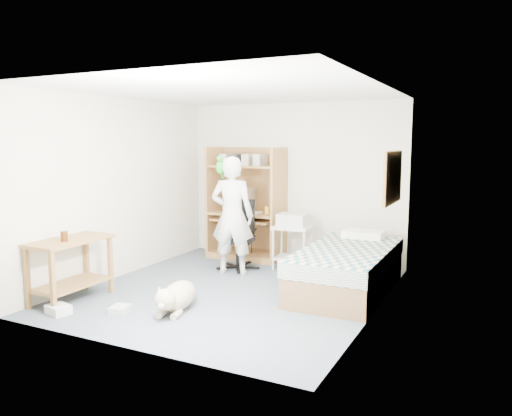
{
  "coord_description": "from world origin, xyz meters",
  "views": [
    {
      "loc": [
        3.0,
        -5.4,
        1.89
      ],
      "look_at": [
        0.19,
        0.25,
        1.05
      ],
      "focal_mm": 35.0,
      "sensor_mm": 36.0,
      "label": 1
    }
  ],
  "objects_px": {
    "bed": "(347,269)",
    "person": "(232,216)",
    "office_chair": "(239,244)",
    "printer_cart": "(292,240)",
    "side_desk": "(70,260)",
    "computer_hutch": "(247,208)",
    "dog": "(177,296)"
  },
  "relations": [
    {
      "from": "bed",
      "to": "printer_cart",
      "type": "xyz_separation_m",
      "value": [
        -1.07,
        0.78,
        0.14
      ]
    },
    {
      "from": "side_desk",
      "to": "printer_cart",
      "type": "bearing_deg",
      "value": 55.5
    },
    {
      "from": "bed",
      "to": "printer_cart",
      "type": "relative_size",
      "value": 3.11
    },
    {
      "from": "computer_hutch",
      "to": "office_chair",
      "type": "bearing_deg",
      "value": -73.05
    },
    {
      "from": "bed",
      "to": "side_desk",
      "type": "height_order",
      "value": "side_desk"
    },
    {
      "from": "dog",
      "to": "printer_cart",
      "type": "distance_m",
      "value": 2.39
    },
    {
      "from": "computer_hutch",
      "to": "side_desk",
      "type": "xyz_separation_m",
      "value": [
        -0.85,
        -2.94,
        -0.33
      ]
    },
    {
      "from": "office_chair",
      "to": "printer_cart",
      "type": "relative_size",
      "value": 1.57
    },
    {
      "from": "printer_cart",
      "to": "person",
      "type": "bearing_deg",
      "value": -138.9
    },
    {
      "from": "side_desk",
      "to": "printer_cart",
      "type": "height_order",
      "value": "side_desk"
    },
    {
      "from": "computer_hutch",
      "to": "person",
      "type": "height_order",
      "value": "computer_hutch"
    },
    {
      "from": "bed",
      "to": "office_chair",
      "type": "distance_m",
      "value": 1.84
    },
    {
      "from": "person",
      "to": "bed",
      "type": "bearing_deg",
      "value": 163.51
    },
    {
      "from": "computer_hutch",
      "to": "bed",
      "type": "distance_m",
      "value": 2.35
    },
    {
      "from": "side_desk",
      "to": "person",
      "type": "relative_size",
      "value": 0.59
    },
    {
      "from": "computer_hutch",
      "to": "side_desk",
      "type": "bearing_deg",
      "value": -106.14
    },
    {
      "from": "side_desk",
      "to": "dog",
      "type": "bearing_deg",
      "value": 11.27
    },
    {
      "from": "dog",
      "to": "bed",
      "type": "bearing_deg",
      "value": 31.99
    },
    {
      "from": "person",
      "to": "dog",
      "type": "distance_m",
      "value": 1.82
    },
    {
      "from": "computer_hutch",
      "to": "dog",
      "type": "xyz_separation_m",
      "value": [
        0.48,
        -2.67,
        -0.66
      ]
    },
    {
      "from": "side_desk",
      "to": "person",
      "type": "bearing_deg",
      "value": 59.94
    },
    {
      "from": "bed",
      "to": "person",
      "type": "distance_m",
      "value": 1.82
    },
    {
      "from": "office_chair",
      "to": "person",
      "type": "distance_m",
      "value": 0.57
    },
    {
      "from": "bed",
      "to": "office_chair",
      "type": "height_order",
      "value": "office_chair"
    },
    {
      "from": "computer_hutch",
      "to": "bed",
      "type": "relative_size",
      "value": 0.89
    },
    {
      "from": "side_desk",
      "to": "person",
      "type": "height_order",
      "value": "person"
    },
    {
      "from": "bed",
      "to": "person",
      "type": "xyz_separation_m",
      "value": [
        -1.73,
        0.12,
        0.56
      ]
    },
    {
      "from": "side_desk",
      "to": "office_chair",
      "type": "xyz_separation_m",
      "value": [
        1.06,
        2.24,
        -0.13
      ]
    },
    {
      "from": "bed",
      "to": "printer_cart",
      "type": "distance_m",
      "value": 1.33
    },
    {
      "from": "office_chair",
      "to": "printer_cart",
      "type": "bearing_deg",
      "value": 13.49
    },
    {
      "from": "computer_hutch",
      "to": "office_chair",
      "type": "relative_size",
      "value": 1.77
    },
    {
      "from": "bed",
      "to": "side_desk",
      "type": "xyz_separation_m",
      "value": [
        -2.85,
        -1.82,
        0.21
      ]
    }
  ]
}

